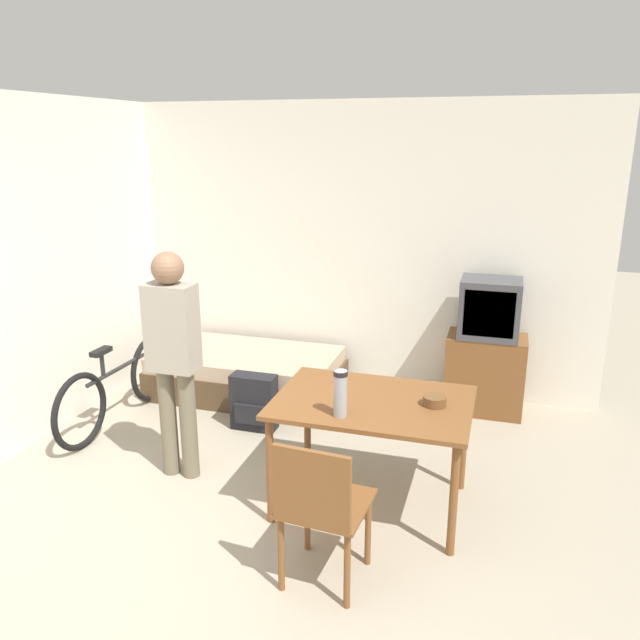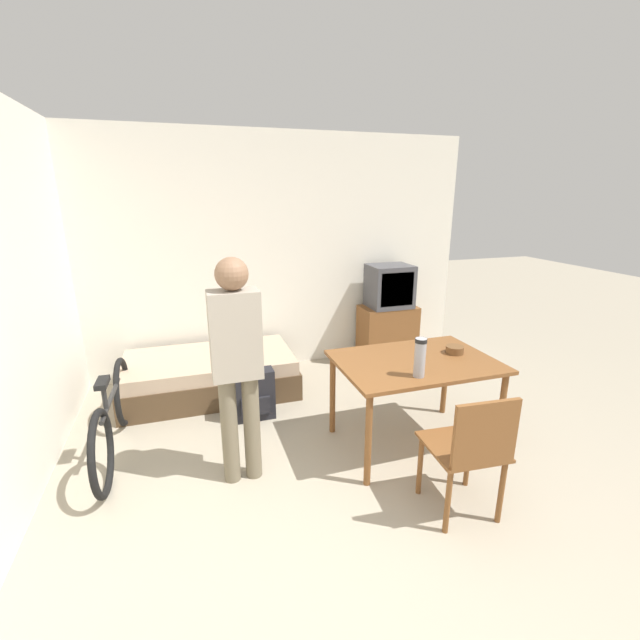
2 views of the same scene
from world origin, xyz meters
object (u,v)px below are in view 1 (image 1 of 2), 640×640
Objects in this scene: daybed at (247,373)px; tv at (486,351)px; wooden_chair at (320,505)px; person_standing at (173,350)px; backpack at (254,402)px; thermos_flask at (340,392)px; mate_bowl at (434,401)px; dining_table at (373,412)px; bicycle at (118,387)px.

tv is (2.18, 0.26, 0.37)m from daybed.
tv reaches higher than wooden_chair.
backpack is (0.23, 0.84, -0.72)m from person_standing.
thermos_flask reaches higher than mate_bowl.
backpack is at bearing -153.04° from tv.
tv is at bearing 26.96° from backpack.
mate_bowl reaches higher than dining_table.
wooden_chair is at bearing -33.38° from bicycle.
tv reaches higher than thermos_flask.
wooden_chair is 0.54× the size of person_standing.
thermos_flask is (2.20, -0.90, 0.59)m from bicycle.
wooden_chair reaches higher than dining_table.
dining_table is 1.41× the size of wooden_chair.
dining_table reaches higher than bicycle.
dining_table is 0.40m from thermos_flask.
wooden_chair is 2.04m from backpack.
person_standing is 1.30m from thermos_flask.
daybed is at bearing -173.26° from tv.
person_standing is 1.13m from backpack.
daybed is 1.08× the size of bicycle.
dining_table is at bearing -110.14° from tv.
bicycle is 2.83m from mate_bowl.
bicycle is at bearing 157.82° from thermos_flask.
bicycle is (-2.25, 1.48, -0.19)m from wooden_chair.
daybed is 2.48m from mate_bowl.
thermos_flask is (-0.78, -2.04, 0.34)m from tv.
thermos_flask is (1.27, -0.27, -0.04)m from person_standing.
bicycle is at bearing -132.36° from daybed.
person_standing is (-2.05, -1.77, 0.39)m from tv.
daybed is 3.66× the size of backpack.
person_standing reaches higher than dining_table.
backpack is (-1.09, 1.70, -0.28)m from wooden_chair.
tv is 3.21m from bicycle.
dining_table is 0.89m from wooden_chair.
dining_table is (-0.64, -1.75, 0.10)m from tv.
wooden_chair is at bearing -105.63° from tv.
dining_table is 8.54× the size of mate_bowl.
mate_bowl is (-0.26, -1.72, 0.22)m from tv.
person_standing reaches higher than daybed.
mate_bowl is at bearing -11.95° from bicycle.
bicycle is 11.03× the size of mate_bowl.
wooden_chair is 1.63m from person_standing.
thermos_flask is (-0.14, -0.29, 0.24)m from dining_table.
backpack is (-1.04, 1.11, -0.68)m from thermos_flask.
wooden_chair is at bearing -117.79° from mate_bowl.
thermos_flask is at bearing -148.61° from mate_bowl.
tv is 2.21m from thermos_flask.
thermos_flask is at bearing 94.73° from wooden_chair.
backpack is at bearing 145.13° from dining_table.
person_standing is 3.45× the size of backpack.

